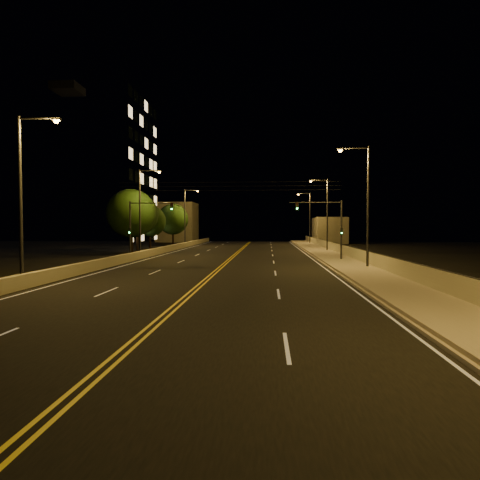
# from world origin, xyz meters

# --- Properties ---
(ground) EXTENTS (160.00, 160.00, 0.00)m
(ground) POSITION_xyz_m (0.00, 0.00, 0.00)
(ground) COLOR black
(ground) RESTS_ON ground
(road) EXTENTS (18.00, 120.00, 0.02)m
(road) POSITION_xyz_m (0.00, 20.00, 0.01)
(road) COLOR black
(road) RESTS_ON ground
(sidewalk) EXTENTS (3.60, 120.00, 0.30)m
(sidewalk) POSITION_xyz_m (10.80, 20.00, 0.15)
(sidewalk) COLOR #A09586
(sidewalk) RESTS_ON ground
(curb) EXTENTS (0.14, 120.00, 0.15)m
(curb) POSITION_xyz_m (8.93, 20.00, 0.07)
(curb) COLOR #A09586
(curb) RESTS_ON ground
(parapet_wall) EXTENTS (0.30, 120.00, 1.00)m
(parapet_wall) POSITION_xyz_m (12.45, 20.00, 0.80)
(parapet_wall) COLOR #ACA68F
(parapet_wall) RESTS_ON sidewalk
(jersey_barrier) EXTENTS (0.45, 120.00, 0.81)m
(jersey_barrier) POSITION_xyz_m (-9.60, 20.00, 0.40)
(jersey_barrier) COLOR #ACA68F
(jersey_barrier) RESTS_ON ground
(distant_building_right) EXTENTS (6.00, 10.00, 5.23)m
(distant_building_right) POSITION_xyz_m (16.50, 73.51, 2.62)
(distant_building_right) COLOR gray
(distant_building_right) RESTS_ON ground
(distant_building_left) EXTENTS (8.00, 8.00, 8.57)m
(distant_building_left) POSITION_xyz_m (-16.00, 77.43, 4.29)
(distant_building_left) COLOR gray
(distant_building_left) RESTS_ON ground
(parapet_rail) EXTENTS (0.06, 120.00, 0.06)m
(parapet_rail) POSITION_xyz_m (12.45, 20.00, 1.33)
(parapet_rail) COLOR black
(parapet_rail) RESTS_ON parapet_wall
(lane_markings) EXTENTS (17.32, 116.00, 0.00)m
(lane_markings) POSITION_xyz_m (0.00, 19.93, 0.02)
(lane_markings) COLOR silver
(lane_markings) RESTS_ON road
(streetlight_1) EXTENTS (2.55, 0.28, 9.73)m
(streetlight_1) POSITION_xyz_m (11.54, 22.24, 5.58)
(streetlight_1) COLOR #2D2D33
(streetlight_1) RESTS_ON ground
(streetlight_2) EXTENTS (2.55, 0.28, 9.73)m
(streetlight_2) POSITION_xyz_m (11.54, 43.94, 5.58)
(streetlight_2) COLOR #2D2D33
(streetlight_2) RESTS_ON ground
(streetlight_3) EXTENTS (2.55, 0.28, 9.73)m
(streetlight_3) POSITION_xyz_m (11.54, 66.18, 5.58)
(streetlight_3) COLOR #2D2D33
(streetlight_3) RESTS_ON ground
(streetlight_4) EXTENTS (2.55, 0.28, 9.73)m
(streetlight_4) POSITION_xyz_m (-9.94, 12.13, 5.58)
(streetlight_4) COLOR #2D2D33
(streetlight_4) RESTS_ON ground
(streetlight_5) EXTENTS (2.55, 0.28, 9.73)m
(streetlight_5) POSITION_xyz_m (-9.94, 33.56, 5.58)
(streetlight_5) COLOR #2D2D33
(streetlight_5) RESTS_ON ground
(streetlight_6) EXTENTS (2.55, 0.28, 9.73)m
(streetlight_6) POSITION_xyz_m (-9.94, 57.59, 5.58)
(streetlight_6) COLOR #2D2D33
(streetlight_6) RESTS_ON ground
(traffic_signal_right) EXTENTS (5.11, 0.31, 5.96)m
(traffic_signal_right) POSITION_xyz_m (9.98, 29.23, 3.78)
(traffic_signal_right) COLOR #2D2D33
(traffic_signal_right) RESTS_ON ground
(traffic_signal_left) EXTENTS (5.11, 0.31, 5.96)m
(traffic_signal_left) POSITION_xyz_m (-8.78, 29.23, 3.78)
(traffic_signal_left) COLOR #2D2D33
(traffic_signal_left) RESTS_ON ground
(overhead_wires) EXTENTS (22.00, 0.03, 0.83)m
(overhead_wires) POSITION_xyz_m (0.00, 29.50, 7.40)
(overhead_wires) COLOR black
(building_tower) EXTENTS (24.00, 15.00, 25.34)m
(building_tower) POSITION_xyz_m (-27.09, 50.80, 12.10)
(building_tower) COLOR gray
(building_tower) RESTS_ON ground
(tree_0) EXTENTS (5.86, 5.86, 7.94)m
(tree_0) POSITION_xyz_m (-12.53, 37.42, 5.00)
(tree_0) COLOR black
(tree_0) RESTS_ON ground
(tree_1) EXTENTS (6.02, 6.02, 8.16)m
(tree_1) POSITION_xyz_m (-14.70, 46.11, 5.14)
(tree_1) COLOR black
(tree_1) RESTS_ON ground
(tree_2) EXTENTS (4.99, 4.99, 6.76)m
(tree_2) POSITION_xyz_m (-14.73, 52.38, 4.26)
(tree_2) COLOR black
(tree_2) RESTS_ON ground
(tree_3) EXTENTS (5.48, 5.48, 7.42)m
(tree_3) POSITION_xyz_m (-12.96, 60.35, 4.68)
(tree_3) COLOR black
(tree_3) RESTS_ON ground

